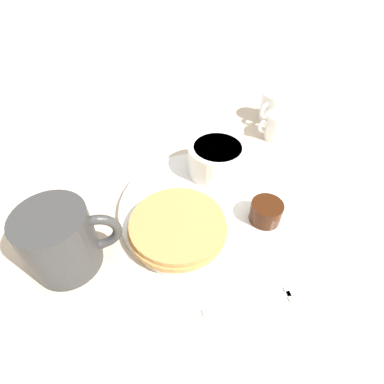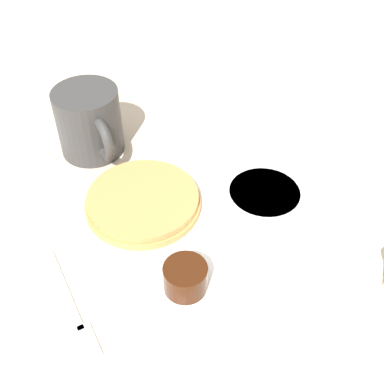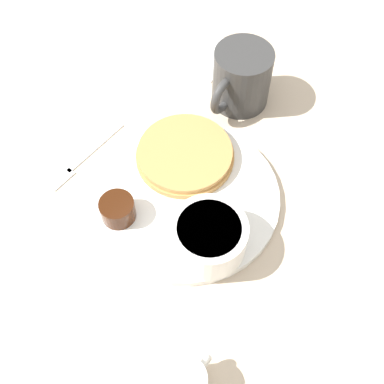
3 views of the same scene
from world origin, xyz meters
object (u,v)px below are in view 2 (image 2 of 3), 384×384
coffee_mug (90,123)px  bowl (263,206)px  plate (190,223)px  fork (75,313)px

coffee_mug → bowl: bearing=-149.5°
plate → bowl: (-0.04, -0.07, 0.03)m
plate → fork: bearing=110.9°
fork → coffee_mug: bearing=-20.8°
bowl → coffee_mug: size_ratio=0.79×
plate → bowl: bowl is taller
coffee_mug → fork: 0.28m
coffee_mug → fork: bearing=159.2°
bowl → fork: size_ratio=0.65×
fork → bowl: bearing=-84.6°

